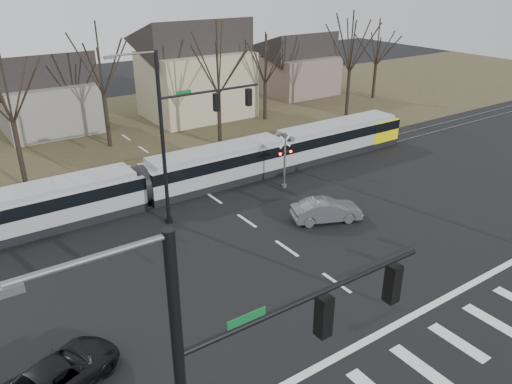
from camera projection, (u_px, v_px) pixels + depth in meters
ground at (366, 303)px, 22.92m from camera, size 140.00×140.00×0.00m
grass_verge at (118, 132)px, 47.02m from camera, size 140.00×28.00×0.01m
crosswalk at (440, 354)px, 19.91m from camera, size 27.00×2.60×0.01m
stop_line at (397, 324)px, 21.56m from camera, size 28.00×0.35×0.01m
lane_dashes at (200, 188)px, 34.97m from camera, size 0.18×30.00×0.01m
rail_pair at (201, 189)px, 34.81m from camera, size 90.00×1.52×0.06m
tram at (216, 165)px, 35.09m from camera, size 35.15×2.61×2.66m
sedan at (326, 210)px, 30.21m from camera, size 4.44×5.27×1.39m
suv at (60, 374)px, 18.07m from camera, size 5.22×6.01×1.27m
signal_pole_far at (187, 128)px, 28.76m from camera, size 9.28×0.44×10.20m
rail_crossing_signal at (285, 162)px, 34.36m from camera, size 1.08×0.36×4.00m
tree_row at (161, 88)px, 41.49m from camera, size 59.20×7.20×10.00m
house_b at (45, 89)px, 45.83m from camera, size 8.64×7.56×7.65m
house_c at (195, 65)px, 50.28m from camera, size 10.80×8.64×10.10m
house_d at (298, 61)px, 60.04m from camera, size 8.64×7.56×7.65m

